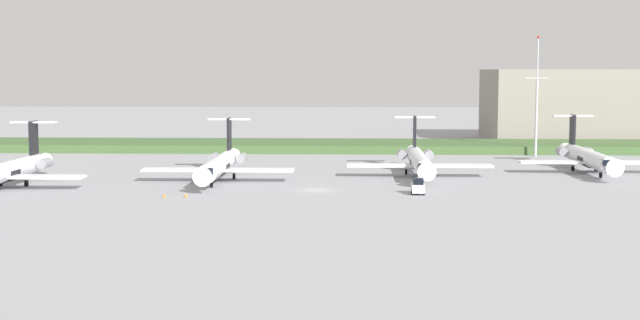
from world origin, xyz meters
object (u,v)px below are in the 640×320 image
regional_jet_second (220,164)px  safety_cone_front_marker (164,195)px  baggage_tug (418,187)px  regional_jet_nearest (8,170)px  antenna_mast (537,107)px  regional_jet_fourth (588,157)px  regional_jet_third (419,160)px  safety_cone_mid_marker (186,195)px

regional_jet_second → safety_cone_front_marker: size_ratio=56.36×
regional_jet_second → baggage_tug: 32.17m
regional_jet_nearest → baggage_tug: size_ratio=9.69×
baggage_tug → safety_cone_front_marker: baggage_tug is taller
antenna_mast → baggage_tug: 61.01m
baggage_tug → regional_jet_fourth: bearing=42.2°
regional_jet_nearest → safety_cone_front_marker: bearing=-19.4°
antenna_mast → regional_jet_nearest: bearing=-149.5°
regional_jet_third → safety_cone_front_marker: regional_jet_third is taller
regional_jet_nearest → regional_jet_second: bearing=18.3°
regional_jet_nearest → regional_jet_second: 30.45m
regional_jet_third → safety_cone_front_marker: (-35.38, -25.30, -2.26)m
safety_cone_front_marker → regional_jet_second: bearing=75.5°
regional_jet_second → baggage_tug: size_ratio=9.69×
regional_jet_fourth → baggage_tug: 40.24m
regional_jet_third → regional_jet_fourth: (28.12, 6.11, 0.00)m
regional_jet_nearest → safety_cone_front_marker: 25.81m
regional_jet_nearest → regional_jet_second: size_ratio=1.00×
antenna_mast → safety_cone_mid_marker: (-57.68, -58.26, -9.41)m
baggage_tug → antenna_mast: bearing=63.6°
regional_jet_second → regional_jet_third: bearing=13.2°
regional_jet_fourth → regional_jet_nearest: bearing=-165.4°
regional_jet_third → antenna_mast: bearing=52.8°
regional_jet_fourth → safety_cone_mid_marker: bearing=-152.8°
regional_jet_second → antenna_mast: bearing=35.9°
safety_cone_front_marker → safety_cone_mid_marker: bearing=4.5°
antenna_mast → regional_jet_third: bearing=-127.2°
regional_jet_fourth → safety_cone_mid_marker: (-60.64, -31.18, -2.26)m
antenna_mast → baggage_tug: (-26.81, -54.11, -8.69)m
regional_jet_fourth → safety_cone_front_marker: size_ratio=56.36×
regional_jet_fourth → safety_cone_front_marker: bearing=-153.7°
regional_jet_nearest → baggage_tug: bearing=-4.1°
regional_jet_nearest → regional_jet_second: (28.92, 9.55, 0.00)m
baggage_tug → safety_cone_mid_marker: size_ratio=5.82×
safety_cone_front_marker → regional_jet_third: bearing=35.6°
regional_jet_nearest → safety_cone_mid_marker: (27.11, -8.30, -2.26)m
regional_jet_third → safety_cone_front_marker: bearing=-144.4°
regional_jet_nearest → regional_jet_fourth: 90.69m
regional_jet_nearest → safety_cone_mid_marker: 28.44m
regional_jet_third → antenna_mast: 42.25m
regional_jet_third → safety_cone_mid_marker: (-32.52, -25.07, -2.26)m
regional_jet_nearest → antenna_mast: size_ratio=1.33×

